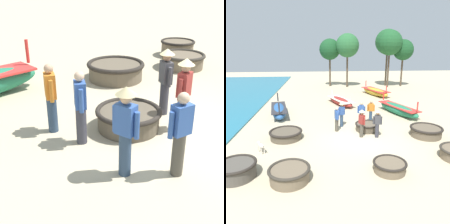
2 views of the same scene
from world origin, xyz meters
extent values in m
plane|color=#BCAD8C|center=(0.00, 0.00, 0.00)|extent=(80.00, 80.00, 0.00)
cylinder|color=brown|center=(4.09, -2.83, 0.24)|extent=(1.52, 1.52, 0.47)
torus|color=#332D26|center=(4.09, -2.83, 0.47)|extent=(1.64, 1.64, 0.12)
cylinder|color=brown|center=(3.93, -0.02, 0.26)|extent=(1.75, 1.75, 0.51)
torus|color=#28231E|center=(3.93, -0.02, 0.51)|extent=(1.89, 1.89, 0.14)
cylinder|color=brown|center=(0.65, 1.24, 0.22)|extent=(1.40, 1.40, 0.43)
torus|color=#28231E|center=(0.65, 1.24, 0.43)|extent=(1.52, 1.52, 0.11)
cylinder|color=brown|center=(5.66, -3.74, 0.29)|extent=(1.32, 1.32, 0.58)
torus|color=#28231E|center=(5.66, -3.74, 0.58)|extent=(1.43, 1.43, 0.11)
cylinder|color=red|center=(4.55, 2.66, 1.09)|extent=(0.10, 0.10, 0.71)
cylinder|color=#4C473D|center=(0.09, 0.19, 0.41)|extent=(0.22, 0.22, 0.82)
cube|color=maroon|center=(0.09, 0.19, 1.09)|extent=(0.36, 0.40, 0.54)
sphere|color=tan|center=(0.09, 0.19, 1.47)|extent=(0.20, 0.20, 0.20)
cylinder|color=maroon|center=(0.20, 0.00, 1.04)|extent=(0.09, 0.09, 0.48)
cylinder|color=maroon|center=(-0.02, 0.38, 1.04)|extent=(0.09, 0.09, 0.48)
cone|color=#D1BC84|center=(0.09, 0.19, 1.60)|extent=(0.36, 0.36, 0.14)
cylinder|color=#383842|center=(0.50, 2.43, 0.41)|extent=(0.22, 0.22, 0.82)
cube|color=#33569E|center=(0.50, 2.43, 1.09)|extent=(0.38, 0.30, 0.54)
sphere|color=#DBB28E|center=(0.50, 2.43, 1.47)|extent=(0.20, 0.20, 0.20)
cylinder|color=#33569E|center=(0.71, 2.37, 1.04)|extent=(0.09, 0.09, 0.48)
cylinder|color=#33569E|center=(0.28, 2.48, 1.04)|extent=(0.09, 0.09, 0.48)
cylinder|color=#2D425B|center=(-0.88, 2.12, 0.41)|extent=(0.22, 0.22, 0.82)
cube|color=#33569E|center=(-0.88, 2.12, 1.09)|extent=(0.40, 0.36, 0.54)
sphere|color=tan|center=(-0.88, 2.12, 1.47)|extent=(0.20, 0.20, 0.20)
cylinder|color=#33569E|center=(-1.07, 2.01, 1.04)|extent=(0.09, 0.09, 0.48)
cylinder|color=#33569E|center=(-0.69, 2.22, 1.04)|extent=(0.09, 0.09, 0.48)
cone|color=#D1BC84|center=(-0.88, 2.12, 1.60)|extent=(0.36, 0.36, 0.14)
cylinder|color=#4C473D|center=(-1.28, 1.28, 0.41)|extent=(0.22, 0.22, 0.82)
cube|color=#33569E|center=(-1.28, 1.28, 1.09)|extent=(0.25, 0.36, 0.54)
sphere|color=#DBB28E|center=(-1.28, 1.28, 1.47)|extent=(0.20, 0.20, 0.20)
cylinder|color=#33569E|center=(-1.30, 1.50, 1.04)|extent=(0.09, 0.09, 0.48)
cylinder|color=#33569E|center=(-1.25, 1.06, 1.04)|extent=(0.09, 0.09, 0.48)
cylinder|color=#383842|center=(0.98, 0.06, 0.41)|extent=(0.22, 0.22, 0.82)
cube|color=#3D3D42|center=(0.98, 0.06, 1.09)|extent=(0.37, 0.28, 0.54)
sphere|color=#A37556|center=(0.98, 0.06, 1.47)|extent=(0.20, 0.20, 0.20)
cylinder|color=#3D3D42|center=(1.19, 0.02, 1.04)|extent=(0.09, 0.09, 0.48)
cylinder|color=#3D3D42|center=(0.76, 0.10, 1.04)|extent=(0.09, 0.09, 0.48)
cone|color=#D1BC84|center=(0.98, 0.06, 1.60)|extent=(0.36, 0.36, 0.14)
cylinder|color=#2D425B|center=(1.25, 2.83, 0.41)|extent=(0.22, 0.22, 0.82)
cube|color=orange|center=(1.25, 2.83, 1.09)|extent=(0.37, 0.27, 0.54)
sphere|color=tan|center=(1.25, 2.83, 1.47)|extent=(0.20, 0.20, 0.20)
cylinder|color=orange|center=(1.04, 2.86, 1.04)|extent=(0.09, 0.09, 0.48)
cylinder|color=orange|center=(1.47, 2.80, 1.04)|extent=(0.09, 0.09, 0.48)
camera|label=1|loc=(-4.98, 4.29, 3.37)|focal=50.00mm
camera|label=2|loc=(-2.35, -11.61, 4.97)|focal=35.00mm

